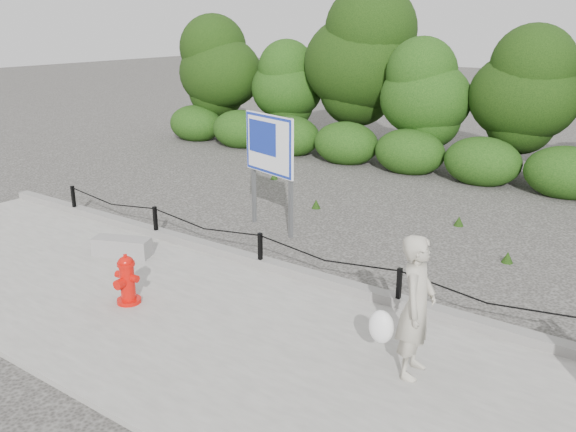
{
  "coord_description": "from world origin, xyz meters",
  "views": [
    {
      "loc": [
        5.84,
        -7.3,
        4.01
      ],
      "look_at": [
        0.42,
        0.2,
        1.0
      ],
      "focal_mm": 38.0,
      "sensor_mm": 36.0,
      "label": 1
    }
  ],
  "objects_px": {
    "fire_hydrant": "(127,280)",
    "advertising_sign": "(269,150)",
    "pedestrian": "(414,308)",
    "concrete_block": "(122,247)"
  },
  "relations": [
    {
      "from": "pedestrian",
      "to": "fire_hydrant",
      "type": "bearing_deg",
      "value": 91.11
    },
    {
      "from": "fire_hydrant",
      "to": "concrete_block",
      "type": "bearing_deg",
      "value": 136.52
    },
    {
      "from": "advertising_sign",
      "to": "concrete_block",
      "type": "bearing_deg",
      "value": -96.3
    },
    {
      "from": "pedestrian",
      "to": "advertising_sign",
      "type": "distance_m",
      "value": 5.59
    },
    {
      "from": "fire_hydrant",
      "to": "advertising_sign",
      "type": "relative_size",
      "value": 0.33
    },
    {
      "from": "pedestrian",
      "to": "concrete_block",
      "type": "xyz_separation_m",
      "value": [
        -5.64,
        0.46,
        -0.67
      ]
    },
    {
      "from": "fire_hydrant",
      "to": "advertising_sign",
      "type": "xyz_separation_m",
      "value": [
        -0.43,
        3.92,
        1.18
      ]
    },
    {
      "from": "concrete_block",
      "to": "advertising_sign",
      "type": "bearing_deg",
      "value": 67.99
    },
    {
      "from": "pedestrian",
      "to": "advertising_sign",
      "type": "xyz_separation_m",
      "value": [
        -4.52,
        3.22,
        0.71
      ]
    },
    {
      "from": "fire_hydrant",
      "to": "advertising_sign",
      "type": "height_order",
      "value": "advertising_sign"
    }
  ]
}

